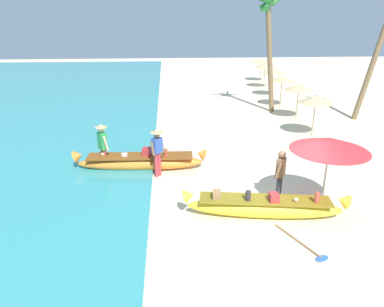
% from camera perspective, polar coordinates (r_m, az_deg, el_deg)
% --- Properties ---
extents(ground_plane, '(80.00, 80.00, 0.00)m').
position_cam_1_polar(ground_plane, '(10.87, 12.38, -9.11)').
color(ground_plane, beige).
extents(boat_yellow_foreground, '(4.68, 1.27, 0.87)m').
position_cam_1_polar(boat_yellow_foreground, '(10.48, 11.39, -8.30)').
color(boat_yellow_foreground, yellow).
rests_on(boat_yellow_foreground, ground).
extents(boat_orange_midground, '(4.92, 0.89, 0.85)m').
position_cam_1_polar(boat_orange_midground, '(13.41, -8.19, -1.31)').
color(boat_orange_midground, orange).
rests_on(boat_orange_midground, ground).
extents(person_vendor_hatted, '(0.52, 0.52, 1.75)m').
position_cam_1_polar(person_vendor_hatted, '(12.55, -5.56, 0.68)').
color(person_vendor_hatted, '#B2383D').
rests_on(person_vendor_hatted, ground).
extents(person_tourist_customer, '(0.45, 0.57, 1.70)m').
position_cam_1_polar(person_tourist_customer, '(11.02, 13.83, -3.17)').
color(person_tourist_customer, '#333842').
rests_on(person_tourist_customer, ground).
extents(person_vendor_assistant, '(0.49, 0.57, 1.75)m').
position_cam_1_polar(person_vendor_assistant, '(13.50, -14.02, 1.56)').
color(person_vendor_assistant, '#B2383D').
rests_on(person_vendor_assistant, ground).
extents(patio_umbrella_large, '(2.17, 2.17, 2.27)m').
position_cam_1_polar(patio_umbrella_large, '(10.55, 21.07, 1.35)').
color(patio_umbrella_large, '#B7B7BC').
rests_on(patio_umbrella_large, ground).
extents(parasol_row_0, '(1.60, 1.60, 1.91)m').
position_cam_1_polar(parasol_row_0, '(17.61, 19.11, 8.09)').
color(parasol_row_0, '#8E6B47').
rests_on(parasol_row_0, ground).
extents(parasol_row_1, '(1.60, 1.60, 1.91)m').
position_cam_1_polar(parasol_row_1, '(20.47, 16.65, 10.07)').
color(parasol_row_1, '#8E6B47').
rests_on(parasol_row_1, ground).
extents(parasol_row_2, '(1.60, 1.60, 1.91)m').
position_cam_1_polar(parasol_row_2, '(23.07, 14.14, 11.48)').
color(parasol_row_2, '#8E6B47').
rests_on(parasol_row_2, ground).
extents(parasol_row_3, '(1.60, 1.60, 1.91)m').
position_cam_1_polar(parasol_row_3, '(26.06, 12.81, 12.65)').
color(parasol_row_3, '#8E6B47').
rests_on(parasol_row_3, ground).
extents(parasol_row_4, '(1.60, 1.60, 1.91)m').
position_cam_1_polar(parasol_row_4, '(29.08, 11.56, 13.59)').
color(parasol_row_4, '#8E6B47').
rests_on(parasol_row_4, ground).
extents(parasol_row_5, '(1.60, 1.60, 1.91)m').
position_cam_1_polar(parasol_row_5, '(32.03, 10.99, 14.30)').
color(parasol_row_5, '#8E6B47').
rests_on(parasol_row_5, ground).
extents(palm_tree_tall_inland, '(3.01, 2.54, 6.68)m').
position_cam_1_polar(palm_tree_tall_inland, '(21.27, 11.97, 20.61)').
color(palm_tree_tall_inland, brown).
rests_on(palm_tree_tall_inland, ground).
extents(paddle, '(0.91, 1.68, 0.05)m').
position_cam_1_polar(paddle, '(9.62, 17.56, -13.86)').
color(paddle, '#8E6B47').
rests_on(paddle, ground).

